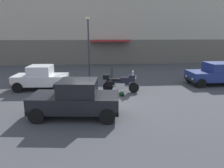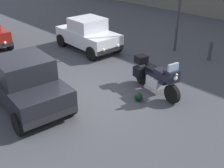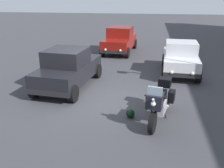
{
  "view_description": "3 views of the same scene",
  "coord_description": "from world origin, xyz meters",
  "px_view_note": "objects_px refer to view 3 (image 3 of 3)",
  "views": [
    {
      "loc": [
        -0.09,
        -10.15,
        3.64
      ],
      "look_at": [
        0.81,
        0.79,
        0.89
      ],
      "focal_mm": 33.26,
      "sensor_mm": 36.0,
      "label": 1
    },
    {
      "loc": [
        6.59,
        -4.79,
        4.67
      ],
      "look_at": [
        1.11,
        0.44,
        0.82
      ],
      "focal_mm": 44.21,
      "sensor_mm": 36.0,
      "label": 2
    },
    {
      "loc": [
        8.7,
        1.87,
        3.77
      ],
      "look_at": [
        0.2,
        0.57,
        0.65
      ],
      "focal_mm": 40.78,
      "sensor_mm": 36.0,
      "label": 3
    }
  ],
  "objects_px": {
    "car_hatchback_near": "(120,40)",
    "car_wagon_end": "(68,68)",
    "helmet": "(130,113)",
    "motorcycle": "(159,101)",
    "car_compact_side": "(180,58)"
  },
  "relations": [
    {
      "from": "car_hatchback_near",
      "to": "car_wagon_end",
      "type": "xyz_separation_m",
      "value": [
        6.87,
        -1.29,
        0.0
      ]
    },
    {
      "from": "helmet",
      "to": "car_hatchback_near",
      "type": "bearing_deg",
      "value": -170.87
    },
    {
      "from": "motorcycle",
      "to": "car_hatchback_near",
      "type": "xyz_separation_m",
      "value": [
        -9.26,
        -2.36,
        0.19
      ]
    },
    {
      "from": "motorcycle",
      "to": "car_hatchback_near",
      "type": "relative_size",
      "value": 0.56
    },
    {
      "from": "car_hatchback_near",
      "to": "car_compact_side",
      "type": "bearing_deg",
      "value": 44.58
    },
    {
      "from": "car_wagon_end",
      "to": "helmet",
      "type": "bearing_deg",
      "value": -124.79
    },
    {
      "from": "helmet",
      "to": "car_hatchback_near",
      "type": "distance_m",
      "value": 9.41
    },
    {
      "from": "motorcycle",
      "to": "helmet",
      "type": "bearing_deg",
      "value": -77.56
    },
    {
      "from": "motorcycle",
      "to": "car_hatchback_near",
      "type": "distance_m",
      "value": 9.56
    },
    {
      "from": "car_wagon_end",
      "to": "car_compact_side",
      "type": "bearing_deg",
      "value": -54.93
    },
    {
      "from": "helmet",
      "to": "car_compact_side",
      "type": "relative_size",
      "value": 0.08
    },
    {
      "from": "car_hatchback_near",
      "to": "car_compact_side",
      "type": "distance_m",
      "value": 5.47
    },
    {
      "from": "car_compact_side",
      "to": "car_wagon_end",
      "type": "bearing_deg",
      "value": -58.27
    },
    {
      "from": "motorcycle",
      "to": "helmet",
      "type": "height_order",
      "value": "motorcycle"
    },
    {
      "from": "motorcycle",
      "to": "car_compact_side",
      "type": "bearing_deg",
      "value": 179.93
    }
  ]
}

